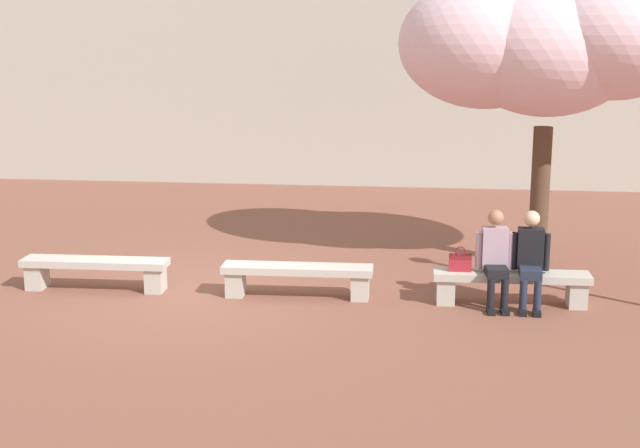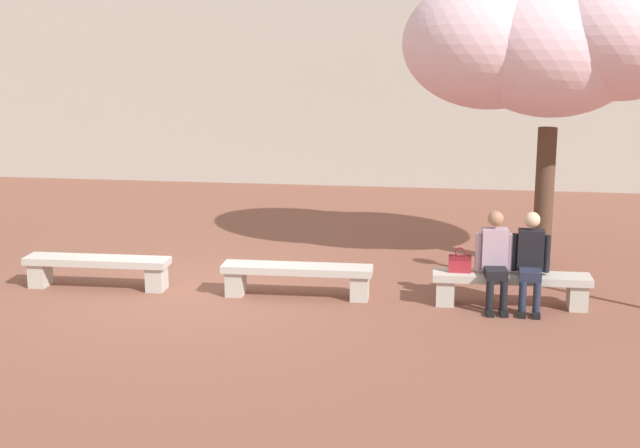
# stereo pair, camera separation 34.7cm
# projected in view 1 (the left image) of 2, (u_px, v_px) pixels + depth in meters

# --- Properties ---
(ground_plane) EXTENTS (100.00, 100.00, 0.00)m
(ground_plane) POSITION_uv_depth(u_px,v_px,m) (196.00, 293.00, 12.52)
(ground_plane) COLOR brown
(building_facade) EXTENTS (28.00, 4.00, 8.27)m
(building_facade) POSITION_uv_depth(u_px,v_px,m) (303.00, 8.00, 22.26)
(building_facade) COLOR #B7B2A8
(building_facade) RESTS_ON ground
(stone_bench_near_west) EXTENTS (2.09, 0.47, 0.45)m
(stone_bench_near_west) POSITION_uv_depth(u_px,v_px,m) (95.00, 269.00, 12.62)
(stone_bench_near_west) COLOR #BCB7AD
(stone_bench_near_west) RESTS_ON ground
(stone_bench_center) EXTENTS (2.09, 0.47, 0.45)m
(stone_bench_center) POSITION_uv_depth(u_px,v_px,m) (297.00, 275.00, 12.28)
(stone_bench_center) COLOR #BCB7AD
(stone_bench_center) RESTS_ON ground
(stone_bench_near_east) EXTENTS (2.09, 0.47, 0.45)m
(stone_bench_near_east) POSITION_uv_depth(u_px,v_px,m) (511.00, 282.00, 11.93)
(stone_bench_near_east) COLOR #BCB7AD
(stone_bench_near_east) RESTS_ON ground
(person_seated_left) EXTENTS (0.51, 0.70, 1.29)m
(person_seated_left) POSITION_uv_depth(u_px,v_px,m) (495.00, 255.00, 11.82)
(person_seated_left) COLOR black
(person_seated_left) RESTS_ON ground
(person_seated_right) EXTENTS (0.51, 0.69, 1.29)m
(person_seated_right) POSITION_uv_depth(u_px,v_px,m) (531.00, 256.00, 11.77)
(person_seated_right) COLOR black
(person_seated_right) RESTS_ON ground
(handbag) EXTENTS (0.30, 0.15, 0.34)m
(handbag) POSITION_uv_depth(u_px,v_px,m) (460.00, 261.00, 11.96)
(handbag) COLOR #A3232D
(handbag) RESTS_ON stone_bench_near_east
(cherry_tree_main) EXTENTS (4.41, 3.01, 4.51)m
(cherry_tree_main) POSITION_uv_depth(u_px,v_px,m) (547.00, 43.00, 13.28)
(cherry_tree_main) COLOR #513828
(cherry_tree_main) RESTS_ON ground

